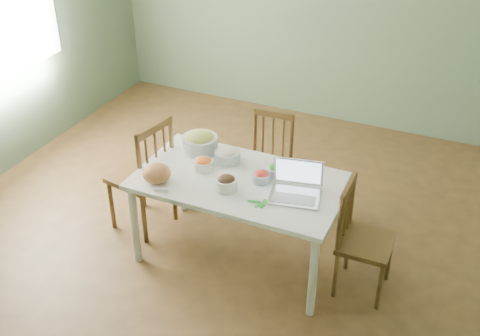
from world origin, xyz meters
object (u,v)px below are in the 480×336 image
at_px(chair_left, 140,173).
at_px(chair_right, 366,241).
at_px(dining_table, 240,219).
at_px(bread_boule, 157,173).
at_px(chair_far, 266,165).
at_px(laptop, 295,183).
at_px(bowl_squash, 200,141).

xyz_separation_m(chair_left, chair_right, (1.90, -0.03, -0.06)).
relative_size(dining_table, chair_left, 1.53).
bearing_deg(bread_boule, chair_far, 63.69).
relative_size(chair_right, bread_boule, 4.26).
xyz_separation_m(chair_far, chair_left, (-0.86, -0.64, 0.07)).
bearing_deg(chair_far, dining_table, -87.35).
relative_size(dining_table, laptop, 4.37).
height_order(chair_left, bowl_squash, chair_left).
bearing_deg(laptop, bowl_squash, 149.18).
xyz_separation_m(dining_table, laptop, (0.45, -0.06, 0.49)).
relative_size(bowl_squash, laptop, 0.80).
bearing_deg(laptop, chair_far, 112.76).
bearing_deg(chair_left, dining_table, 95.92).
distance_m(chair_right, bowl_squash, 1.51).
distance_m(chair_left, chair_right, 1.90).
bearing_deg(chair_far, chair_left, -146.03).
distance_m(chair_left, laptop, 1.43).
distance_m(chair_right, bread_boule, 1.59).
bearing_deg(bowl_squash, chair_far, 47.98).
bearing_deg(laptop, chair_left, 163.50).
relative_size(bread_boule, laptop, 0.59).
height_order(chair_far, bowl_squash, bowl_squash).
bearing_deg(chair_right, bread_boule, 100.28).
distance_m(chair_left, bowl_squash, 0.59).
xyz_separation_m(dining_table, bread_boule, (-0.55, -0.27, 0.43)).
relative_size(dining_table, bowl_squash, 5.43).
bearing_deg(bread_boule, bowl_squash, 81.16).
bearing_deg(bread_boule, chair_right, 11.16).
xyz_separation_m(chair_far, bowl_squash, (-0.40, -0.44, 0.37)).
distance_m(dining_table, chair_left, 0.94).
bearing_deg(chair_left, bread_boule, 58.54).
bearing_deg(chair_left, chair_right, 98.88).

